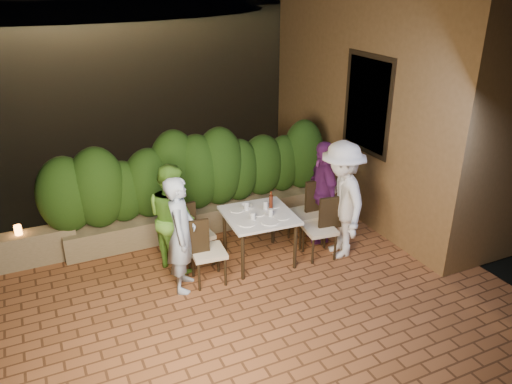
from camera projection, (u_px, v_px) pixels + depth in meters
ground at (244, 311)px, 6.26m from camera, size 400.00×400.00×0.00m
terrace_floor at (229, 293)px, 6.70m from camera, size 7.00×6.00×0.15m
building_wall at (392, 63)px, 8.30m from camera, size 1.60×5.00×5.00m
window_pane at (369, 104)px, 7.79m from camera, size 0.08×1.00×1.40m
window_frame at (368, 104)px, 7.78m from camera, size 0.06×1.15×1.55m
planter at (198, 218)px, 8.16m from camera, size 4.20×0.55×0.40m
hedge at (196, 175)px, 7.86m from camera, size 4.00×0.70×1.10m
hill at (54, 47)px, 58.44m from camera, size 52.00×40.00×22.00m
dining_table at (259, 237)px, 7.20m from camera, size 1.01×1.01×0.75m
plate_nw at (247, 223)px, 6.78m from camera, size 0.24×0.24×0.01m
plate_sw at (237, 210)px, 7.16m from camera, size 0.21×0.21×0.01m
plate_ne at (282, 216)px, 6.96m from camera, size 0.23×0.23×0.01m
plate_se at (272, 205)px, 7.30m from camera, size 0.21×0.21×0.01m
plate_centre at (258, 213)px, 7.07m from camera, size 0.24×0.24×0.01m
plate_front at (270, 222)px, 6.81m from camera, size 0.24×0.24×0.01m
glass_nw at (253, 216)px, 6.86m from camera, size 0.06×0.06×0.11m
glass_sw at (247, 206)px, 7.15m from camera, size 0.07×0.07×0.12m
glass_ne at (271, 212)px, 6.98m from camera, size 0.06×0.06×0.11m
glass_se at (266, 205)px, 7.18m from camera, size 0.07×0.07×0.12m
beer_bottle at (271, 201)px, 7.12m from camera, size 0.06×0.06×0.29m
bowl at (247, 206)px, 7.24m from camera, size 0.19×0.19×0.04m
chair_left_front at (208, 251)px, 6.66m from camera, size 0.48×0.48×0.95m
chair_left_back at (195, 233)px, 7.08m from camera, size 0.50×0.50×0.98m
chair_right_front at (320, 228)px, 7.27m from camera, size 0.48×0.48×0.93m
chair_right_back at (306, 212)px, 7.66m from camera, size 0.48×0.48×1.01m
diner_blue at (181, 234)px, 6.41m from camera, size 0.58×0.68×1.59m
diner_green at (172, 217)px, 6.91m from camera, size 0.78×0.89×1.55m
diner_white at (341, 200)px, 7.17m from camera, size 0.86×1.24×1.76m
diner_purple at (322, 192)px, 7.63m from camera, size 0.59×1.01×1.61m
parapet_lamp at (18, 230)px, 6.99m from camera, size 0.10×0.10×0.14m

